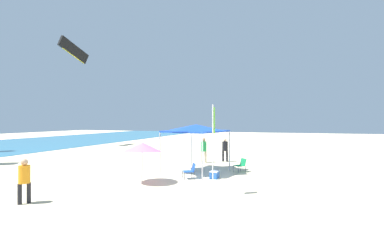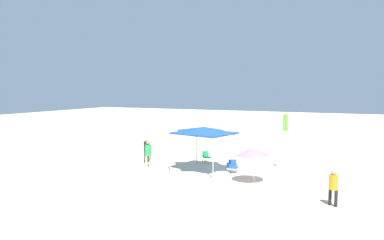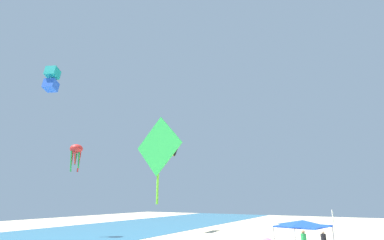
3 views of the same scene
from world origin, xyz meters
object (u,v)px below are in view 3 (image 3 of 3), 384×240
object	(u,v)px
kite_parafoil_black	(167,146)
kite_diamond_green	(159,149)
canopy_tent	(303,224)
banner_flag	(335,240)
kite_octopus_red	(76,150)
person_near_umbrella	(304,240)
person_kite_handler	(324,240)
kite_box_teal	(52,79)

from	to	relation	value
kite_parafoil_black	kite_diamond_green	bearing A→B (deg)	-141.79
canopy_tent	kite_parafoil_black	world-z (taller)	kite_parafoil_black
banner_flag	kite_octopus_red	xyz separation A→B (m)	(5.99, 28.42, 7.80)
banner_flag	kite_diamond_green	xyz separation A→B (m)	(-9.12, 4.99, 3.91)
banner_flag	kite_diamond_green	size ratio (longest dim) A/B	1.16
kite_octopus_red	person_near_umbrella	bearing A→B (deg)	51.83
person_kite_handler	kite_parafoil_black	xyz separation A→B (m)	(6.46, 20.13, 10.57)
person_near_umbrella	kite_octopus_red	distance (m)	27.07
canopy_tent	person_near_umbrella	world-z (taller)	canopy_tent
kite_octopus_red	kite_parafoil_black	bearing A→B (deg)	102.50
person_near_umbrella	kite_parafoil_black	bearing A→B (deg)	-8.72
banner_flag	kite_octopus_red	world-z (taller)	kite_octopus_red
banner_flag	person_kite_handler	distance (m)	9.87
person_near_umbrella	canopy_tent	bearing A→B (deg)	113.15
kite_octopus_red	kite_diamond_green	distance (m)	28.15
person_kite_handler	kite_diamond_green	distance (m)	19.75
kite_diamond_green	kite_parafoil_black	bearing A→B (deg)	-52.53
kite_box_teal	kite_parafoil_black	size ratio (longest dim) A/B	0.56
person_near_umbrella	kite_octopus_red	world-z (taller)	kite_octopus_red
kite_octopus_red	kite_diamond_green	size ratio (longest dim) A/B	1.03
person_near_umbrella	kite_box_teal	bearing A→B (deg)	39.64
kite_diamond_green	banner_flag	bearing A→B (deg)	-114.84
person_near_umbrella	kite_octopus_red	size ratio (longest dim) A/B	0.54
kite_parafoil_black	banner_flag	bearing A→B (deg)	-121.92
canopy_tent	kite_diamond_green	distance (m)	14.62
banner_flag	person_near_umbrella	world-z (taller)	banner_flag
kite_box_teal	person_near_umbrella	bearing A→B (deg)	-177.64
kite_parafoil_black	kite_diamond_green	xyz separation A→B (m)	(-25.23, -16.78, -5.43)
canopy_tent	kite_diamond_green	world-z (taller)	kite_diamond_green
canopy_tent	kite_box_teal	world-z (taller)	kite_box_teal
person_near_umbrella	kite_diamond_green	xyz separation A→B (m)	(-17.78, 1.95, 5.11)
kite_octopus_red	kite_box_teal	size ratio (longest dim) A/B	1.36
kite_parafoil_black	kite_diamond_green	world-z (taller)	kite_parafoil_black
person_near_umbrella	person_kite_handler	size ratio (longest dim) A/B	1.02
kite_parafoil_black	kite_octopus_red	bearing A→B (deg)	151.29
person_kite_handler	kite_parafoil_black	bearing A→B (deg)	-8.76
person_near_umbrella	kite_octopus_red	bearing A→B (deg)	19.00
kite_octopus_red	kite_box_teal	distance (m)	10.64
canopy_tent	kite_box_teal	xyz separation A→B (m)	(-6.47, 21.23, 13.05)
canopy_tent	person_kite_handler	distance (m)	5.14
banner_flag	kite_box_teal	bearing A→B (deg)	94.00
banner_flag	kite_parafoil_black	size ratio (longest dim) A/B	0.85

